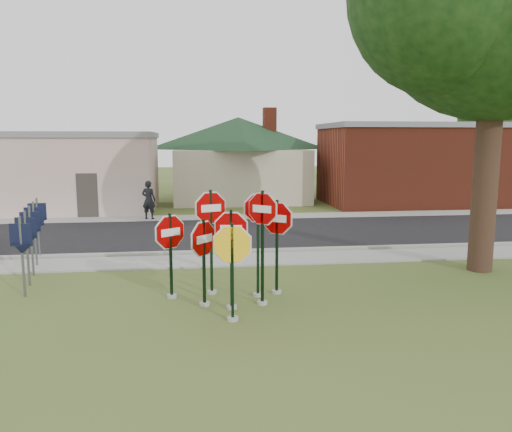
{
  "coord_description": "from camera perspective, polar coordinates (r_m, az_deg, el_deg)",
  "views": [
    {
      "loc": [
        -0.82,
        -9.91,
        3.83
      ],
      "look_at": [
        0.66,
        2.0,
        1.98
      ],
      "focal_mm": 35.0,
      "sensor_mm": 36.0,
      "label": 1
    }
  ],
  "objects": [
    {
      "name": "ground",
      "position": [
        10.65,
        -2.24,
        -12.3
      ],
      "size": [
        120.0,
        120.0,
        0.0
      ],
      "primitive_type": "plane",
      "color": "#3F531F",
      "rests_on": "ground"
    },
    {
      "name": "sidewalk_near",
      "position": [
        15.89,
        -3.92,
        -5.08
      ],
      "size": [
        60.0,
        1.6,
        0.06
      ],
      "primitive_type": "cube",
      "color": "gray",
      "rests_on": "ground"
    },
    {
      "name": "road",
      "position": [
        20.29,
        -4.63,
        -2.08
      ],
      "size": [
        60.0,
        7.0,
        0.04
      ],
      "primitive_type": "cube",
      "color": "black",
      "rests_on": "ground"
    },
    {
      "name": "sidewalk_far",
      "position": [
        24.52,
        -5.06,
        -0.17
      ],
      "size": [
        60.0,
        1.6,
        0.06
      ],
      "primitive_type": "cube",
      "color": "gray",
      "rests_on": "ground"
    },
    {
      "name": "curb",
      "position": [
        16.85,
        -4.11,
        -4.14
      ],
      "size": [
        60.0,
        0.2,
        0.14
      ],
      "primitive_type": "cube",
      "color": "gray",
      "rests_on": "ground"
    },
    {
      "name": "stop_sign_center",
      "position": [
        11.19,
        -2.84,
        -3.46
      ],
      "size": [
        1.05,
        0.24,
        2.39
      ],
      "color": "#99958F",
      "rests_on": "ground"
    },
    {
      "name": "stop_sign_yellow",
      "position": [
        10.49,
        -2.72,
        -4.97
      ],
      "size": [
        1.13,
        0.24,
        2.23
      ],
      "color": "#99958F",
      "rests_on": "ground"
    },
    {
      "name": "stop_sign_left",
      "position": [
        11.49,
        -5.99,
        -4.03
      ],
      "size": [
        0.77,
        0.86,
        2.16
      ],
      "color": "#99958F",
      "rests_on": "ground"
    },
    {
      "name": "stop_sign_right",
      "position": [
        11.42,
        0.75,
        -1.75
      ],
      "size": [
        0.83,
        0.66,
        2.79
      ],
      "color": "#99958F",
      "rests_on": "ground"
    },
    {
      "name": "stop_sign_back_right",
      "position": [
        12.04,
        0.22,
        -1.68
      ],
      "size": [
        0.96,
        0.24,
        2.68
      ],
      "color": "#99958F",
      "rests_on": "ground"
    },
    {
      "name": "stop_sign_back_left",
      "position": [
        12.29,
        -5.17,
        -1.15
      ],
      "size": [
        1.05,
        0.41,
        2.73
      ],
      "color": "#99958F",
      "rests_on": "ground"
    },
    {
      "name": "stop_sign_far_right",
      "position": [
        12.3,
        2.41,
        -1.97
      ],
      "size": [
        0.93,
        0.67,
        2.48
      ],
      "color": "#99958F",
      "rests_on": "ground"
    },
    {
      "name": "stop_sign_far_left",
      "position": [
        12.17,
        -9.76,
        -3.22
      ],
      "size": [
        0.93,
        0.69,
        2.2
      ],
      "color": "#99958F",
      "rests_on": "ground"
    },
    {
      "name": "route_sign_row",
      "position": [
        15.34,
        -24.33,
        -1.79
      ],
      "size": [
        1.43,
        4.63,
        2.0
      ],
      "color": "#59595E",
      "rests_on": "ground"
    },
    {
      "name": "building_stucco",
      "position": [
        29.13,
        -23.44,
        4.75
      ],
      "size": [
        12.2,
        6.2,
        4.2
      ],
      "color": "beige",
      "rests_on": "ground"
    },
    {
      "name": "building_house",
      "position": [
        32.03,
        -2.02,
        8.45
      ],
      "size": [
        11.6,
        11.6,
        6.2
      ],
      "color": "#BFB597",
      "rests_on": "ground"
    },
    {
      "name": "building_brick",
      "position": [
        31.2,
        17.3,
        5.77
      ],
      "size": [
        10.2,
        6.2,
        4.75
      ],
      "color": "maroon",
      "rests_on": "ground"
    },
    {
      "name": "bg_tree_right",
      "position": [
        42.58,
        25.8,
        10.28
      ],
      "size": [
        5.6,
        5.6,
        8.4
      ],
      "color": "#301D15",
      "rests_on": "ground"
    },
    {
      "name": "pedestrian",
      "position": [
        24.19,
        -12.16,
        1.81
      ],
      "size": [
        0.77,
        0.63,
        1.84
      ],
      "primitive_type": "imported",
      "rotation": [
        0.0,
        0.0,
        2.83
      ],
      "color": "black",
      "rests_on": "sidewalk_far"
    }
  ]
}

